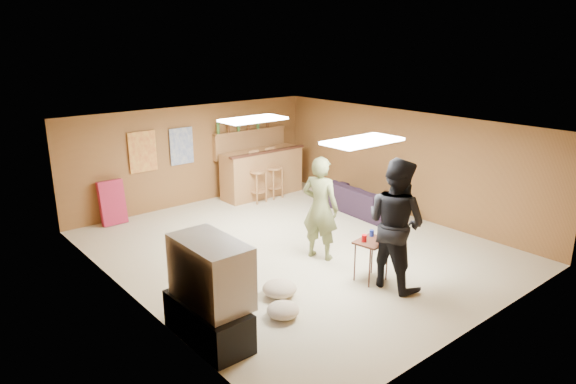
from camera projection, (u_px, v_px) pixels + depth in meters
ground at (295, 248)px, 9.20m from camera, size 7.00×7.00×0.00m
ceiling at (296, 126)px, 8.57m from camera, size 6.00×7.00×0.02m
wall_back at (193, 155)px, 11.46m from camera, size 6.00×0.02×2.20m
wall_front at (481, 251)px, 6.32m from camera, size 6.00×0.02×2.20m
wall_left at (130, 229)px, 7.04m from camera, size 0.02×7.00×2.20m
wall_right at (404, 163)px, 10.73m from camera, size 0.02×7.00×2.20m
tv_stand at (208, 321)px, 6.36m from camera, size 0.55×1.30×0.50m
dvd_box at (223, 322)px, 6.52m from camera, size 0.35×0.50×0.08m
tv_body at (211, 271)px, 6.21m from camera, size 0.60×1.10×0.80m
tv_screen at (232, 264)px, 6.40m from camera, size 0.02×0.95×0.65m
bar_counter at (262, 173)px, 12.13m from camera, size 2.00×0.60×1.10m
bar_lip at (268, 152)px, 11.79m from camera, size 2.10×0.12×0.05m
bar_shelf at (250, 130)px, 12.19m from camera, size 2.00×0.18×0.05m
bar_backing at (250, 143)px, 12.29m from camera, size 2.00×0.14×0.60m
poster_left at (143, 152)px, 10.62m from camera, size 0.60×0.03×0.85m
poster_right at (182, 146)px, 11.17m from camera, size 0.55×0.03×0.80m
folding_chair_stack at (112, 203)px, 10.27m from camera, size 0.50×0.26×0.91m
ceiling_panel_front at (363, 141)px, 7.48m from camera, size 1.20×0.60×0.04m
ceiling_panel_back at (253, 119)px, 9.46m from camera, size 1.20×0.60×0.04m
person_olive at (320, 208)px, 8.56m from camera, size 0.63×0.76×1.77m
person_black at (396, 224)px, 7.55m from camera, size 0.78×0.99×1.98m
sofa at (360, 199)px, 11.05m from camera, size 0.91×2.03×0.58m
tray_table at (371, 260)px, 7.89m from camera, size 0.56×0.48×0.66m
cup_red_near at (364, 238)px, 7.74m from camera, size 0.10×0.10×0.11m
cup_red_far at (380, 238)px, 7.74m from camera, size 0.09×0.09×0.10m
cup_blue at (372, 233)px, 7.95m from camera, size 0.09×0.09×0.10m
bar_stool_left at (258, 180)px, 11.62m from camera, size 0.40×0.40×1.06m
bar_stool_right at (274, 174)px, 11.93m from camera, size 0.37×0.37×1.13m
cushion_near_tv at (279, 288)px, 7.47m from camera, size 0.66×0.66×0.23m
cushion_mid at (241, 271)px, 8.09m from camera, size 0.46×0.46×0.18m
cushion_far at (283, 310)px, 6.90m from camera, size 0.49×0.49×0.20m
bottle_row at (243, 125)px, 12.01m from camera, size 1.48×0.08×0.26m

